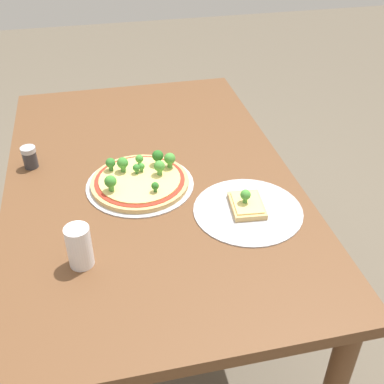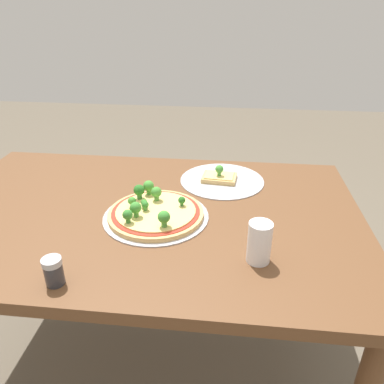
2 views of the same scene
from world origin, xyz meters
TOP-DOWN VIEW (x-y plane):
  - ground_plane at (0.00, 0.00)m, footprint 8.00×8.00m
  - dining_table at (0.00, 0.00)m, footprint 1.36×0.86m
  - pizza_tray_whole at (-0.05, 0.03)m, footprint 0.32×0.32m
  - pizza_tray_slice at (-0.24, -0.24)m, footprint 0.30×0.30m
  - drinking_cup at (-0.35, 0.22)m, footprint 0.06×0.06m
  - condiment_shaker at (0.13, 0.36)m, footprint 0.05×0.05m

SIDE VIEW (x-z plane):
  - ground_plane at x=0.00m, z-range 0.00..0.00m
  - dining_table at x=0.00m, z-range 0.27..0.98m
  - pizza_tray_slice at x=-0.24m, z-range 0.69..0.75m
  - pizza_tray_whole at x=-0.05m, z-range 0.69..0.76m
  - condiment_shaker at x=0.13m, z-range 0.71..0.78m
  - drinking_cup at x=-0.35m, z-range 0.71..0.82m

